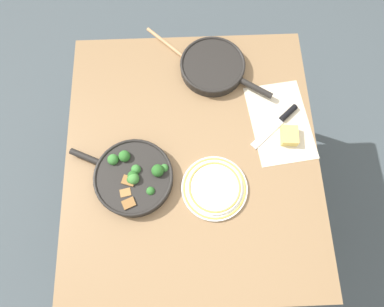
{
  "coord_description": "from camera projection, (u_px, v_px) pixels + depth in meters",
  "views": [
    {
      "loc": [
        -0.42,
        0.02,
        2.0
      ],
      "look_at": [
        0.0,
        0.0,
        0.77
      ],
      "focal_mm": 32.0,
      "sensor_mm": 36.0,
      "label": 1
    }
  ],
  "objects": [
    {
      "name": "skillet_eggs",
      "position": [
        213.0,
        67.0,
        1.42
      ],
      "size": [
        0.3,
        0.37,
        0.05
      ],
      "rotation": [
        0.0,
        0.0,
        4.13
      ],
      "color": "black",
      "rests_on": "dining_table_red"
    },
    {
      "name": "ground_plane",
      "position": [
        192.0,
        196.0,
        2.03
      ],
      "size": [
        14.0,
        14.0,
        0.0
      ],
      "primitive_type": "plane",
      "color": "#424C51"
    },
    {
      "name": "parchment_sheet",
      "position": [
        280.0,
        122.0,
        1.37
      ],
      "size": [
        0.37,
        0.27,
        0.0
      ],
      "color": "beige",
      "rests_on": "dining_table_red"
    },
    {
      "name": "dinner_plate_stack",
      "position": [
        214.0,
        188.0,
        1.27
      ],
      "size": [
        0.25,
        0.25,
        0.03
      ],
      "color": "white",
      "rests_on": "dining_table_red"
    },
    {
      "name": "cheese_block",
      "position": [
        289.0,
        136.0,
        1.33
      ],
      "size": [
        0.08,
        0.07,
        0.04
      ],
      "color": "#E0C15B",
      "rests_on": "dining_table_red"
    },
    {
      "name": "wooden_spoon",
      "position": [
        183.0,
        56.0,
        1.46
      ],
      "size": [
        0.26,
        0.26,
        0.02
      ],
      "rotation": [
        0.0,
        0.0,
        3.94
      ],
      "color": "tan",
      "rests_on": "dining_table_red"
    },
    {
      "name": "dining_table_red",
      "position": [
        192.0,
        162.0,
        1.4
      ],
      "size": [
        1.1,
        0.98,
        0.75
      ],
      "color": "olive",
      "rests_on": "ground_plane"
    },
    {
      "name": "skillet_broccoli",
      "position": [
        133.0,
        177.0,
        1.26
      ],
      "size": [
        0.29,
        0.39,
        0.08
      ],
      "rotation": [
        0.0,
        0.0,
        1.14
      ],
      "color": "black",
      "rests_on": "dining_table_red"
    },
    {
      "name": "grater_knife",
      "position": [
        281.0,
        120.0,
        1.36
      ],
      "size": [
        0.18,
        0.2,
        0.02
      ],
      "rotation": [
        0.0,
        0.0,
        2.29
      ],
      "color": "silver",
      "rests_on": "dining_table_red"
    }
  ]
}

